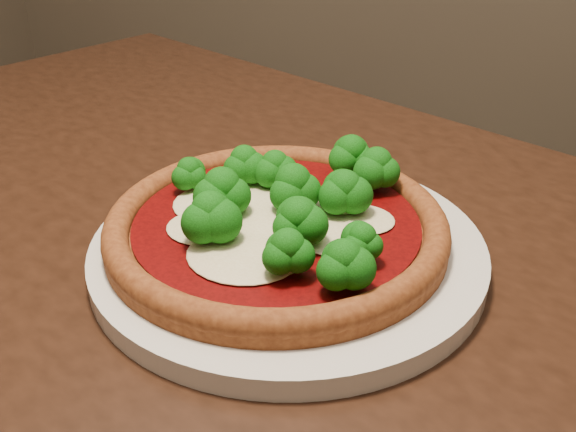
% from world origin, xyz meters
% --- Properties ---
extents(dining_table, '(1.57, 1.35, 0.75)m').
position_xyz_m(dining_table, '(0.01, -0.16, 0.66)').
color(dining_table, black).
rests_on(dining_table, floor).
extents(plate, '(0.32, 0.32, 0.02)m').
position_xyz_m(plate, '(0.08, -0.10, 0.76)').
color(plate, silver).
rests_on(plate, dining_table).
extents(pizza, '(0.28, 0.28, 0.06)m').
position_xyz_m(pizza, '(0.07, -0.09, 0.79)').
color(pizza, brown).
rests_on(pizza, plate).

